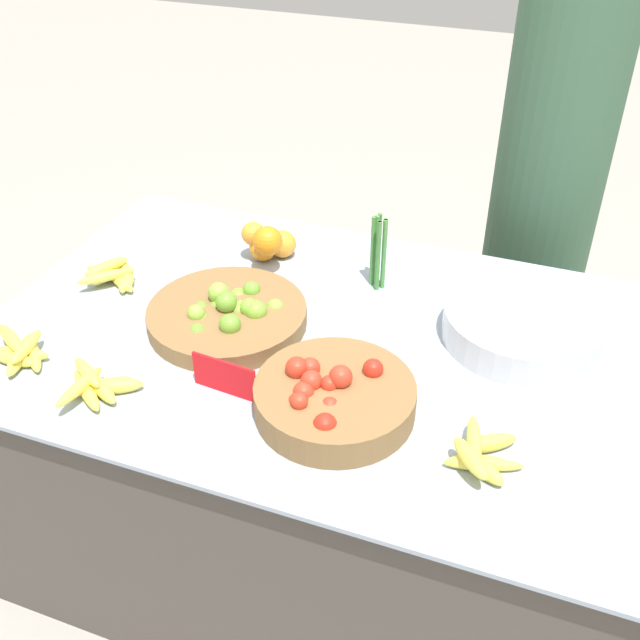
# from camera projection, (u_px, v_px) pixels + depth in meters

# --- Properties ---
(ground_plane) EXTENTS (12.00, 12.00, 0.00)m
(ground_plane) POSITION_uv_depth(u_px,v_px,m) (320.00, 538.00, 2.28)
(ground_plane) COLOR #A39E93
(market_table) EXTENTS (1.63, 1.07, 0.77)m
(market_table) POSITION_uv_depth(u_px,v_px,m) (320.00, 448.00, 2.06)
(market_table) COLOR #4C4742
(market_table) RESTS_ON ground_plane
(lime_bowl) EXTENTS (0.40, 0.40, 0.09)m
(lime_bowl) POSITION_uv_depth(u_px,v_px,m) (228.00, 314.00, 1.86)
(lime_bowl) COLOR olive
(lime_bowl) RESTS_ON market_table
(tomato_basket) EXTENTS (0.35, 0.35, 0.11)m
(tomato_basket) POSITION_uv_depth(u_px,v_px,m) (333.00, 398.00, 1.59)
(tomato_basket) COLOR olive
(tomato_basket) RESTS_ON market_table
(orange_pile) EXTENTS (0.14, 0.17, 0.14)m
(orange_pile) POSITION_uv_depth(u_px,v_px,m) (267.00, 243.00, 2.09)
(orange_pile) COLOR orange
(orange_pile) RESTS_ON market_table
(metal_bowl) EXTENTS (0.38, 0.38, 0.08)m
(metal_bowl) POSITION_uv_depth(u_px,v_px,m) (522.00, 325.00, 1.80)
(metal_bowl) COLOR silver
(metal_bowl) RESTS_ON market_table
(price_sign) EXTENTS (0.16, 0.02, 0.09)m
(price_sign) POSITION_uv_depth(u_px,v_px,m) (224.00, 377.00, 1.64)
(price_sign) COLOR red
(price_sign) RESTS_ON market_table
(veg_bundle) EXTENTS (0.04, 0.05, 0.20)m
(veg_bundle) POSITION_uv_depth(u_px,v_px,m) (379.00, 253.00, 1.96)
(veg_bundle) COLOR #4C8E42
(veg_bundle) RESTS_ON market_table
(banana_bunch_middle_left) EXTENTS (0.19, 0.16, 0.06)m
(banana_bunch_middle_left) POSITION_uv_depth(u_px,v_px,m) (21.00, 351.00, 1.75)
(banana_bunch_middle_left) COLOR #EFDB4C
(banana_bunch_middle_left) RESTS_ON market_table
(banana_bunch_back_center) EXTENTS (0.19, 0.18, 0.06)m
(banana_bunch_back_center) POSITION_uv_depth(u_px,v_px,m) (115.00, 274.00, 2.02)
(banana_bunch_back_center) COLOR #EFDB4C
(banana_bunch_back_center) RESTS_ON market_table
(banana_bunch_middle_right) EXTENTS (0.19, 0.17, 0.05)m
(banana_bunch_middle_right) POSITION_uv_depth(u_px,v_px,m) (96.00, 385.00, 1.65)
(banana_bunch_middle_right) COLOR #EFDB4C
(banana_bunch_middle_right) RESTS_ON market_table
(banana_bunch_front_center) EXTENTS (0.16, 0.19, 0.06)m
(banana_bunch_front_center) POSITION_uv_depth(u_px,v_px,m) (479.00, 455.00, 1.47)
(banana_bunch_front_center) COLOR #EFDB4C
(banana_bunch_front_center) RESTS_ON market_table
(vendor_person) EXTENTS (0.34, 0.34, 1.65)m
(vendor_person) POSITION_uv_depth(u_px,v_px,m) (542.00, 212.00, 2.38)
(vendor_person) COLOR #385B42
(vendor_person) RESTS_ON ground_plane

